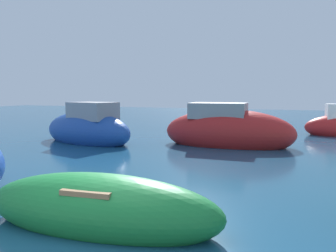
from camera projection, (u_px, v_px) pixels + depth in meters
name	position (u px, v px, depth m)	size (l,w,h in m)	color
ground	(84.00, 241.00, 4.94)	(80.00, 80.00, 0.00)	navy
moored_boat_0	(227.00, 131.00, 13.76)	(5.41, 2.27, 2.21)	#B21E1E
moored_boat_4	(191.00, 126.00, 18.74)	(1.77, 3.19, 1.10)	#3F3F47
moored_boat_6	(88.00, 129.00, 14.68)	(5.19, 3.12, 2.17)	#1E479E
moored_boat_8	(100.00, 208.00, 5.41)	(4.19, 1.65, 1.16)	#197233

